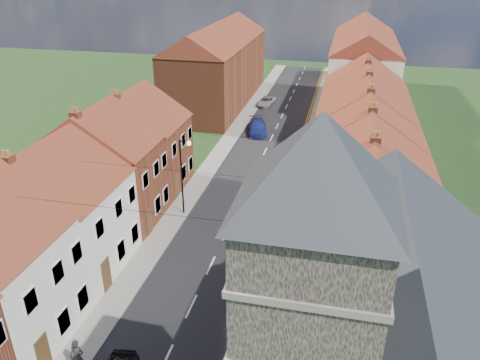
# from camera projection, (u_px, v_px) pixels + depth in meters

# --- Properties ---
(road) EXTENTS (7.00, 90.00, 0.02)m
(road) POSITION_uv_depth(u_px,v_px,m) (258.00, 167.00, 44.23)
(road) COLOR black
(road) RESTS_ON ground
(pavement_left) EXTENTS (1.80, 90.00, 0.12)m
(pavement_left) POSITION_uv_depth(u_px,v_px,m) (213.00, 162.00, 45.10)
(pavement_left) COLOR gray
(pavement_left) RESTS_ON ground
(pavement_right) EXTENTS (1.80, 90.00, 0.12)m
(pavement_right) POSITION_uv_depth(u_px,v_px,m) (304.00, 171.00, 43.33)
(pavement_right) COLOR gray
(pavement_right) RESTS_ON ground
(church) EXTENTS (11.25, 14.25, 15.20)m
(church) POSITION_uv_depth(u_px,v_px,m) (378.00, 341.00, 16.38)
(church) COLOR black
(church) RESTS_ON ground
(cottage_r_tudor) EXTENTS (8.30, 5.20, 9.00)m
(cottage_r_tudor) POSITION_uv_depth(u_px,v_px,m) (367.00, 235.00, 25.24)
(cottage_r_tudor) COLOR #F6EBCF
(cottage_r_tudor) RESTS_ON ground
(cottage_r_white_near) EXTENTS (8.30, 6.00, 9.00)m
(cottage_r_white_near) POSITION_uv_depth(u_px,v_px,m) (366.00, 190.00, 29.97)
(cottage_r_white_near) COLOR silver
(cottage_r_white_near) RESTS_ON ground
(cottage_r_cream_mid) EXTENTS (8.30, 5.20, 9.00)m
(cottage_r_cream_mid) POSITION_uv_depth(u_px,v_px,m) (365.00, 158.00, 34.71)
(cottage_r_cream_mid) COLOR #F6EBCF
(cottage_r_cream_mid) RESTS_ON ground
(cottage_r_pink) EXTENTS (8.30, 6.00, 9.00)m
(cottage_r_pink) POSITION_uv_depth(u_px,v_px,m) (364.00, 134.00, 39.46)
(cottage_r_pink) COLOR beige
(cottage_r_pink) RESTS_ON ground
(cottage_r_white_far) EXTENTS (8.30, 5.20, 9.00)m
(cottage_r_white_far) POSITION_uv_depth(u_px,v_px,m) (364.00, 115.00, 44.20)
(cottage_r_white_far) COLOR silver
(cottage_r_white_far) RESTS_ON ground
(cottage_r_cream_far) EXTENTS (8.30, 6.00, 9.00)m
(cottage_r_cream_far) POSITION_uv_depth(u_px,v_px,m) (363.00, 99.00, 48.94)
(cottage_r_cream_far) COLOR beige
(cottage_r_cream_far) RESTS_ON ground
(cottage_l_white) EXTENTS (8.30, 6.90, 8.80)m
(cottage_l_white) POSITION_uv_depth(u_px,v_px,m) (52.00, 206.00, 28.36)
(cottage_l_white) COLOR silver
(cottage_l_white) RESTS_ON ground
(cottage_l_brick_mid) EXTENTS (8.30, 5.70, 9.10)m
(cottage_l_brick_mid) POSITION_uv_depth(u_px,v_px,m) (101.00, 164.00, 33.65)
(cottage_l_brick_mid) COLOR brown
(cottage_l_brick_mid) RESTS_ON ground
(cottage_l_pink) EXTENTS (8.30, 6.30, 8.80)m
(cottage_l_pink) POSITION_uv_depth(u_px,v_px,m) (135.00, 138.00, 38.81)
(cottage_l_pink) COLOR brown
(cottage_l_pink) RESTS_ON ground
(block_right_far) EXTENTS (8.30, 24.20, 10.50)m
(block_right_far) POSITION_uv_depth(u_px,v_px,m) (363.00, 62.00, 62.02)
(block_right_far) COLOR #F6EBCF
(block_right_far) RESTS_ON ground
(block_left_far) EXTENTS (8.30, 24.20, 10.50)m
(block_left_far) POSITION_uv_depth(u_px,v_px,m) (218.00, 63.00, 61.37)
(block_left_far) COLOR brown
(block_left_far) RESTS_ON ground
(lamppost) EXTENTS (0.88, 0.15, 6.00)m
(lamppost) POSITION_uv_depth(u_px,v_px,m) (183.00, 172.00, 34.69)
(lamppost) COLOR black
(lamppost) RESTS_ON pavement_left
(car_far) EXTENTS (3.04, 5.09, 1.38)m
(car_far) POSITION_uv_depth(u_px,v_px,m) (258.00, 127.00, 52.39)
(car_far) COLOR navy
(car_far) RESTS_ON ground
(car_distant) EXTENTS (2.43, 4.24, 1.11)m
(car_distant) POSITION_uv_depth(u_px,v_px,m) (266.00, 101.00, 62.11)
(car_distant) COLOR #A2A4AA
(car_distant) RESTS_ON ground
(pedestrian_left) EXTENTS (0.74, 0.55, 1.86)m
(pedestrian_left) POSITION_uv_depth(u_px,v_px,m) (77.00, 357.00, 21.98)
(pedestrian_left) COLOR black
(pedestrian_left) RESTS_ON pavement_left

